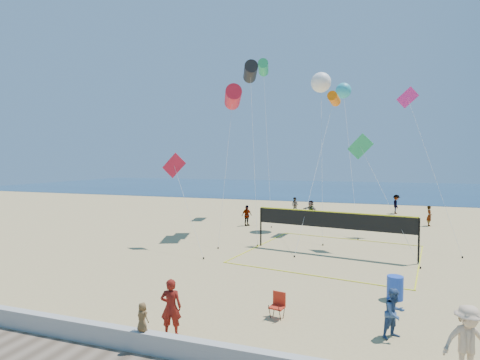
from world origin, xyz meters
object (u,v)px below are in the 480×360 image
(camp_chair, at_px, (278,304))
(woman, at_px, (171,307))
(trash_barrel, at_px, (395,288))
(volleyball_net, at_px, (332,225))

(camp_chair, bearing_deg, woman, -128.41)
(camp_chair, distance_m, trash_barrel, 5.03)
(trash_barrel, distance_m, volleyball_net, 7.25)
(woman, relative_size, camp_chair, 1.84)
(volleyball_net, bearing_deg, trash_barrel, -56.38)
(woman, height_order, volleyball_net, volleyball_net)
(woman, height_order, trash_barrel, woman)
(camp_chair, xyz_separation_m, trash_barrel, (3.95, 3.12, -0.03))
(woman, bearing_deg, trash_barrel, -158.66)
(woman, xyz_separation_m, camp_chair, (2.84, 2.36, -0.40))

